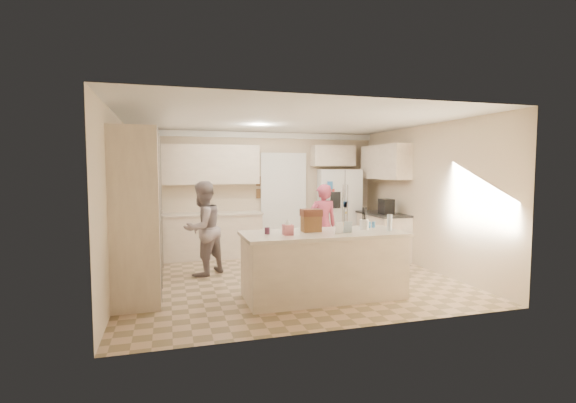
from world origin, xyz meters
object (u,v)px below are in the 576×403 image
object	(u,v)px
refrigerator	(338,210)
dollhouse_body	(311,224)
tissue_box	(288,230)
teen_girl	(323,225)
teen_boy	(203,228)
island_base	(323,266)
utensil_crock	(364,225)
coffee_maker	(386,207)

from	to	relation	value
refrigerator	dollhouse_body	size ratio (longest dim) A/B	6.92
tissue_box	dollhouse_body	world-z (taller)	dollhouse_body
tissue_box	teen_girl	world-z (taller)	teen_girl
tissue_box	teen_boy	world-z (taller)	teen_boy
dollhouse_body	teen_girl	bearing A→B (deg)	64.23
island_base	utensil_crock	world-z (taller)	utensil_crock
island_base	utensil_crock	distance (m)	0.86
tissue_box	utensil_crock	bearing A→B (deg)	7.13
coffee_maker	dollhouse_body	xyz separation A→B (m)	(-2.20, -1.80, -0.03)
utensil_crock	teen_girl	world-z (taller)	teen_girl
dollhouse_body	utensil_crock	bearing A→B (deg)	-3.58
tissue_box	dollhouse_body	size ratio (longest dim) A/B	0.54
tissue_box	dollhouse_body	distance (m)	0.45
utensil_crock	refrigerator	bearing A→B (deg)	73.69
utensil_crock	teen_boy	world-z (taller)	teen_boy
island_base	tissue_box	distance (m)	0.79
coffee_maker	dollhouse_body	distance (m)	2.84
coffee_maker	utensil_crock	distance (m)	2.32
tissue_box	teen_boy	bearing A→B (deg)	118.16
coffee_maker	dollhouse_body	bearing A→B (deg)	-140.71
coffee_maker	utensil_crock	xyz separation A→B (m)	(-1.40, -1.85, -0.07)
island_base	teen_boy	size ratio (longest dim) A/B	1.37
refrigerator	island_base	bearing A→B (deg)	-106.69
dollhouse_body	teen_boy	distance (m)	2.15
refrigerator	utensil_crock	bearing A→B (deg)	-96.66
coffee_maker	teen_girl	xyz separation A→B (m)	(-1.37, -0.08, -0.31)
island_base	tissue_box	xyz separation A→B (m)	(-0.55, -0.10, 0.56)
tissue_box	teen_girl	bearing A→B (deg)	57.35
coffee_maker	teen_boy	bearing A→B (deg)	-177.30
refrigerator	coffee_maker	xyz separation A→B (m)	(0.50, -1.24, 0.17)
utensil_crock	tissue_box	size ratio (longest dim) A/B	1.07
coffee_maker	teen_girl	world-z (taller)	teen_girl
tissue_box	teen_boy	distance (m)	2.09
utensil_crock	teen_boy	bearing A→B (deg)	142.37
refrigerator	dollhouse_body	world-z (taller)	refrigerator
island_base	coffee_maker	bearing A→B (deg)	42.83
refrigerator	dollhouse_body	distance (m)	3.49
teen_boy	dollhouse_body	bearing A→B (deg)	89.78
tissue_box	coffee_maker	bearing A→B (deg)	37.57
tissue_box	dollhouse_body	bearing A→B (deg)	26.57
tissue_box	teen_girl	size ratio (longest dim) A/B	0.09
teen_boy	tissue_box	bearing A→B (deg)	77.70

